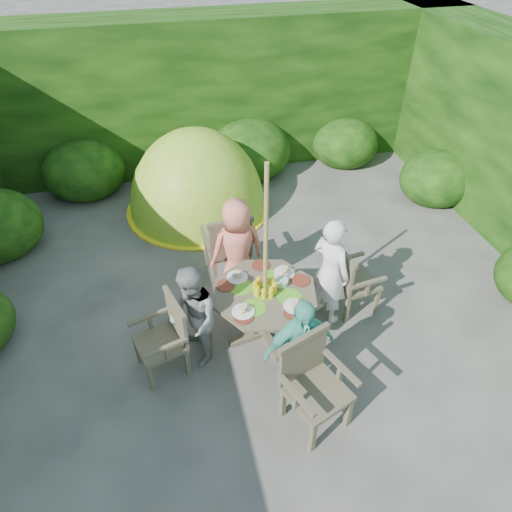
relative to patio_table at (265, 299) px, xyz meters
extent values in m
plane|color=#44423C|center=(0.10, 0.43, -0.57)|extent=(60.00, 60.00, 0.00)
cube|color=black|center=(0.10, 4.43, 0.68)|extent=(9.00, 1.00, 2.50)
cylinder|color=#453F2D|center=(0.00, 0.00, -0.25)|extent=(0.11, 0.11, 0.64)
cube|color=#453F2D|center=(0.00, 0.00, -0.54)|extent=(0.85, 0.24, 0.06)
cube|color=#453F2D|center=(0.00, 0.00, -0.54)|extent=(0.24, 0.85, 0.06)
cylinder|color=#453F2D|center=(0.00, 0.00, 0.09)|extent=(1.34, 1.34, 0.04)
cylinder|color=#57B61F|center=(-0.18, -0.20, 0.11)|extent=(0.26, 0.26, 0.00)
cylinder|color=#57B61F|center=(0.23, -0.13, 0.11)|extent=(0.26, 0.26, 0.00)
cylinder|color=#57B61F|center=(-0.24, 0.13, 0.11)|extent=(0.26, 0.26, 0.00)
cylinder|color=#57B61F|center=(0.17, 0.20, 0.11)|extent=(0.26, 0.26, 0.00)
cylinder|color=#57B61F|center=(0.00, 0.00, 0.11)|extent=(0.26, 0.26, 0.00)
cylinder|color=white|center=(0.28, 0.24, 0.12)|extent=(0.23, 0.23, 0.01)
cylinder|color=white|center=(-0.24, 0.29, 0.12)|extent=(0.23, 0.23, 0.01)
cylinder|color=white|center=(-0.29, -0.24, 0.12)|extent=(0.23, 0.23, 0.01)
cylinder|color=white|center=(0.24, -0.29, 0.12)|extent=(0.23, 0.23, 0.01)
cylinder|color=#BF370C|center=(0.42, 0.07, 0.11)|extent=(0.21, 0.21, 0.01)
cylinder|color=#BF370C|center=(0.06, 0.43, 0.11)|extent=(0.21, 0.21, 0.01)
cylinder|color=#BF370C|center=(-0.39, 0.19, 0.11)|extent=(0.21, 0.21, 0.01)
cylinder|color=#BF370C|center=(-0.30, -0.31, 0.11)|extent=(0.21, 0.21, 0.01)
cylinder|color=#BF370C|center=(0.20, -0.38, 0.11)|extent=(0.21, 0.21, 0.01)
cylinder|color=#5AB144|center=(0.19, 0.08, 0.14)|extent=(0.17, 0.17, 0.06)
cylinder|color=olive|center=(0.00, 0.00, 0.53)|extent=(0.05, 0.05, 2.20)
cube|color=#453F2D|center=(1.16, 0.20, -0.17)|extent=(0.52, 0.53, 0.05)
cube|color=#453F2D|center=(1.39, 0.02, -0.38)|extent=(0.05, 0.05, 0.39)
cube|color=#453F2D|center=(1.33, 0.43, -0.38)|extent=(0.05, 0.05, 0.39)
cube|color=#453F2D|center=(0.99, -0.03, -0.38)|extent=(0.05, 0.05, 0.39)
cube|color=#453F2D|center=(0.93, 0.37, -0.38)|extent=(0.05, 0.05, 0.39)
cube|color=#453F2D|center=(0.94, 0.17, 0.07)|extent=(0.10, 0.48, 0.46)
cube|color=#453F2D|center=(1.19, -0.04, 0.01)|extent=(0.46, 0.11, 0.04)
cube|color=#453F2D|center=(1.13, 0.44, 0.01)|extent=(0.46, 0.11, 0.04)
cube|color=#453F2D|center=(-1.17, -0.20, -0.18)|extent=(0.57, 0.58, 0.05)
cube|color=#453F2D|center=(-1.42, -0.07, -0.38)|extent=(0.06, 0.06, 0.38)
cube|color=#453F2D|center=(-1.30, -0.45, -0.38)|extent=(0.06, 0.06, 0.38)
cube|color=#453F2D|center=(-1.03, 0.05, -0.38)|extent=(0.06, 0.06, 0.38)
cube|color=#453F2D|center=(-0.92, -0.34, -0.38)|extent=(0.06, 0.06, 0.38)
cube|color=#453F2D|center=(-0.96, -0.14, 0.07)|extent=(0.17, 0.46, 0.45)
cube|color=#453F2D|center=(-1.23, 0.02, 0.00)|extent=(0.45, 0.17, 0.04)
cube|color=#453F2D|center=(-1.10, -0.43, 0.00)|extent=(0.45, 0.17, 0.04)
cube|color=#453F2D|center=(-0.20, 1.16, -0.13)|extent=(0.56, 0.54, 0.05)
cube|color=#453F2D|center=(0.00, 1.40, -0.36)|extent=(0.05, 0.05, 0.43)
cube|color=#453F2D|center=(-0.44, 1.37, -0.36)|extent=(0.05, 0.05, 0.43)
cube|color=#453F2D|center=(0.03, 0.96, -0.36)|extent=(0.05, 0.05, 0.43)
cube|color=#453F2D|center=(-0.41, 0.92, -0.36)|extent=(0.05, 0.05, 0.43)
cube|color=#453F2D|center=(-0.19, 0.92, 0.14)|extent=(0.53, 0.08, 0.51)
cube|color=#453F2D|center=(0.06, 1.18, 0.07)|extent=(0.09, 0.51, 0.04)
cube|color=#453F2D|center=(-0.47, 1.14, 0.07)|extent=(0.09, 0.51, 0.04)
cube|color=#453F2D|center=(0.20, -1.16, -0.14)|extent=(0.66, 0.65, 0.05)
cube|color=#453F2D|center=(0.07, -1.45, -0.36)|extent=(0.06, 0.06, 0.42)
cube|color=#453F2D|center=(0.48, -1.29, -0.36)|extent=(0.06, 0.06, 0.42)
cube|color=#453F2D|center=(-0.09, -1.04, -0.36)|extent=(0.06, 0.06, 0.42)
cube|color=#453F2D|center=(0.32, -0.88, -0.36)|extent=(0.06, 0.06, 0.42)
cube|color=#453F2D|center=(0.11, -0.94, 0.13)|extent=(0.50, 0.22, 0.50)
cube|color=#453F2D|center=(-0.05, -1.26, 0.06)|extent=(0.23, 0.48, 0.04)
cube|color=#453F2D|center=(0.44, -1.07, 0.06)|extent=(0.23, 0.48, 0.04)
imported|color=white|center=(0.78, 0.13, 0.12)|extent=(0.52, 0.60, 1.38)
imported|color=gray|center=(-0.79, -0.14, 0.04)|extent=(0.51, 0.63, 1.22)
imported|color=#EF7762|center=(-0.14, 0.79, 0.10)|extent=(0.70, 0.51, 1.34)
imported|color=#53C2AA|center=(0.13, -0.79, 0.05)|extent=(0.75, 0.37, 1.24)
ellipsoid|color=#89B623|center=(-0.37, 2.83, -0.57)|extent=(2.72, 2.72, 2.59)
ellipsoid|color=black|center=(-0.12, 2.14, -0.57)|extent=(0.82, 0.61, 0.89)
cylinder|color=yellow|center=(-0.37, 2.83, -0.55)|extent=(2.27, 2.27, 0.03)
camera|label=1|loc=(-0.92, -3.40, 3.47)|focal=32.00mm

